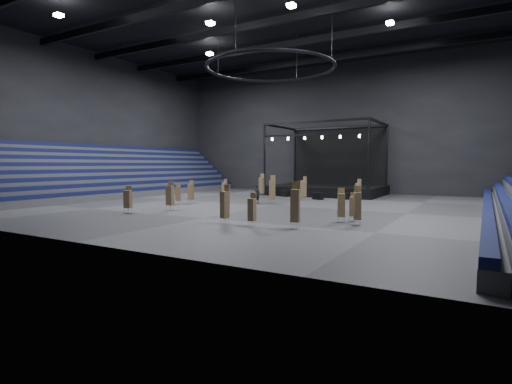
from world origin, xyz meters
The scene contains 30 objects.
floor centered at (0.00, 0.00, 0.00)m, with size 50.00×50.00×0.00m, color #414143.
ceiling centered at (0.00, 0.00, 18.00)m, with size 50.00×42.00×0.20m, color black.
wall_back centered at (0.00, 21.00, 9.00)m, with size 50.00×0.20×18.00m, color black.
wall_front centered at (0.00, -21.00, 9.00)m, with size 50.00×0.20×18.00m, color black.
wall_left centered at (-25.00, 0.00, 9.00)m, with size 0.20×42.00×18.00m, color black.
bleachers_left centered at (-22.94, 0.00, 1.73)m, with size 7.20×40.00×6.40m.
stage centered at (0.00, 16.24, 1.45)m, with size 14.00×10.00×9.20m.
truss_ring centered at (0.00, 0.00, 13.00)m, with size 12.30×12.30×5.15m.
roof_girders centered at (0.00, 0.00, 17.20)m, with size 49.00×30.35×0.70m.
floodlights centered at (0.00, -4.00, 16.60)m, with size 28.60×16.60×0.25m.
flight_case_left centered at (-3.41, 10.20, 0.38)m, with size 1.13×0.57×0.75m, color black.
flight_case_mid centered at (1.69, 8.26, 0.40)m, with size 1.20×0.60×0.80m, color black.
flight_case_right centered at (4.22, 10.10, 0.39)m, with size 1.18×0.59×0.79m, color black.
chair_stack_0 centered at (10.01, -6.58, 1.07)m, with size 0.49×0.49×2.01m.
chair_stack_1 centered at (6.84, 6.07, 1.26)m, with size 0.54×0.54×2.48m.
chair_stack_2 centered at (-6.88, 2.30, 1.21)m, with size 0.52×0.52×2.35m.
chair_stack_3 centered at (9.50, -7.59, 1.23)m, with size 0.63×0.63×2.37m.
chair_stack_4 centered at (-0.47, 1.36, 1.46)m, with size 0.61×0.61×2.87m.
chair_stack_5 centered at (-7.14, -11.11, 1.18)m, with size 0.67×0.67×2.19m.
chair_stack_6 centered at (-7.97, -2.14, 1.22)m, with size 0.55×0.55×2.33m.
chair_stack_7 centered at (10.79, -8.25, 1.30)m, with size 0.59×0.59×2.57m.
chair_stack_8 centered at (2.97, -11.99, 1.33)m, with size 0.57×0.57×2.61m.
chair_stack_9 centered at (-5.54, -7.89, 1.32)m, with size 0.64×0.64×2.50m.
chair_stack_10 centered at (0.63, 6.66, 1.35)m, with size 0.63×0.63×2.63m.
chair_stack_11 centered at (5.07, -11.99, 1.11)m, with size 0.42×0.42×2.14m.
chair_stack_12 centered at (-8.41, -3.58, 1.09)m, with size 0.52×0.52×2.11m.
chair_stack_13 centered at (-5.42, 8.01, 1.45)m, with size 0.54×0.54×2.84m.
chair_stack_14 centered at (7.89, -11.57, 1.49)m, with size 0.63×0.63×2.93m.
man_center centered at (-2.12, 1.22, 0.98)m, with size 0.71×0.47×1.95m, color black.
crew_member centered at (1.27, 3.44, 0.89)m, with size 0.86×0.67×1.77m, color black.
Camera 1 is at (17.94, -33.77, 3.97)m, focal length 28.00 mm.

